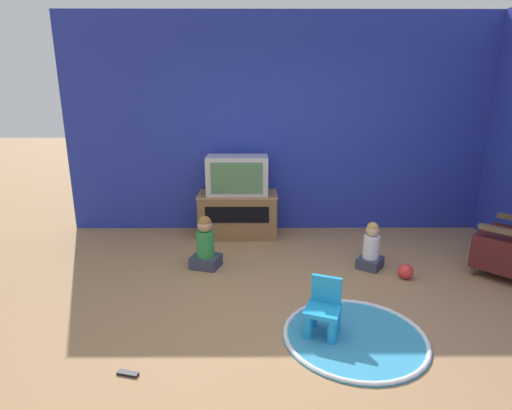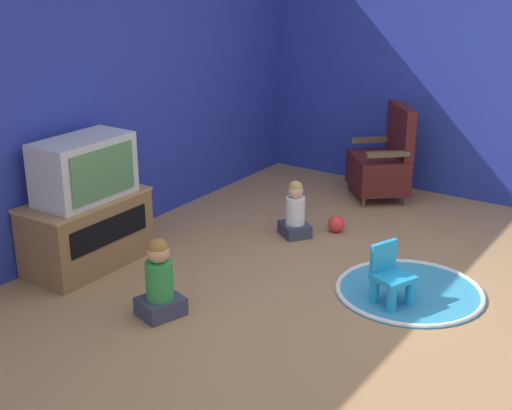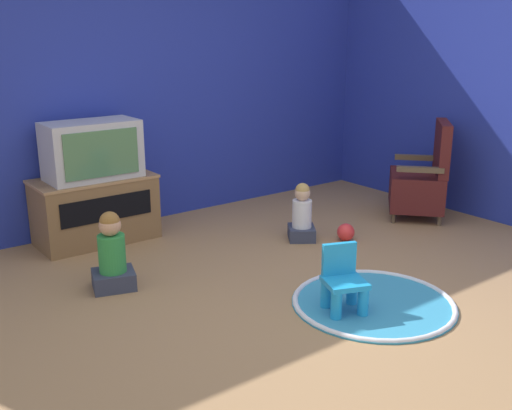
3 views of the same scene
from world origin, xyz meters
TOP-DOWN VIEW (x-y plane):
  - ground_plane at (0.00, 0.00)m, footprint 30.00×30.00m
  - wall_back at (-0.09, 2.49)m, footprint 5.83×0.12m
  - tv_cabinet at (-0.67, 2.14)m, footprint 1.04×0.54m
  - television at (-0.67, 2.11)m, footprint 0.79×0.43m
  - black_armchair at (2.24, 0.85)m, footprint 0.82×0.81m
  - yellow_kid_chair at (0.09, -0.20)m, footprint 0.34×0.33m
  - play_mat at (0.34, -0.26)m, footprint 1.14×1.14m
  - child_watching_left at (-0.99, 1.08)m, footprint 0.36×0.34m
  - child_watching_center at (0.83, 1.06)m, footprint 0.35×0.35m
  - toy_ball at (1.12, 0.79)m, footprint 0.16×0.16m

SIDE VIEW (x-z plane):
  - ground_plane at x=0.00m, z-range 0.00..0.00m
  - play_mat at x=0.34m, z-range -0.01..0.03m
  - toy_ball at x=1.12m, z-range 0.00..0.16m
  - yellow_kid_chair at x=0.09m, z-range -0.04..0.42m
  - child_watching_center at x=0.83m, z-range -0.04..0.49m
  - child_watching_left at x=-0.99m, z-range -0.04..0.55m
  - tv_cabinet at x=-0.67m, z-range 0.01..0.60m
  - black_armchair at x=2.24m, z-range -0.11..0.86m
  - television at x=-0.67m, z-range 0.59..1.09m
  - wall_back at x=-0.09m, z-range 0.00..2.88m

